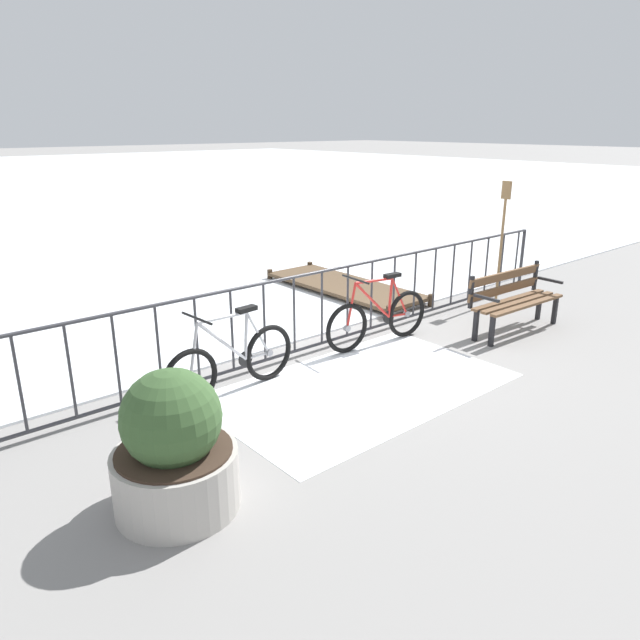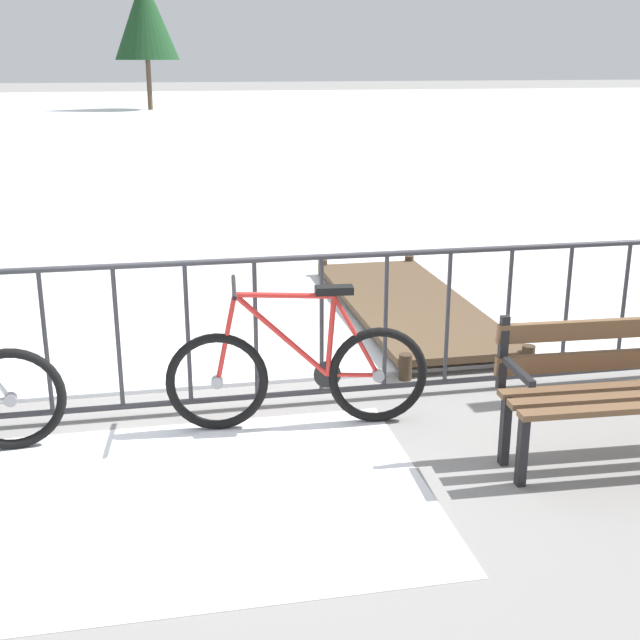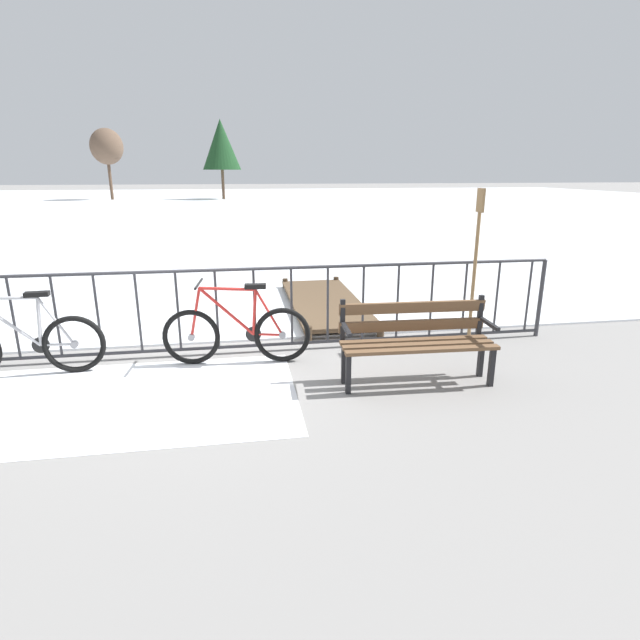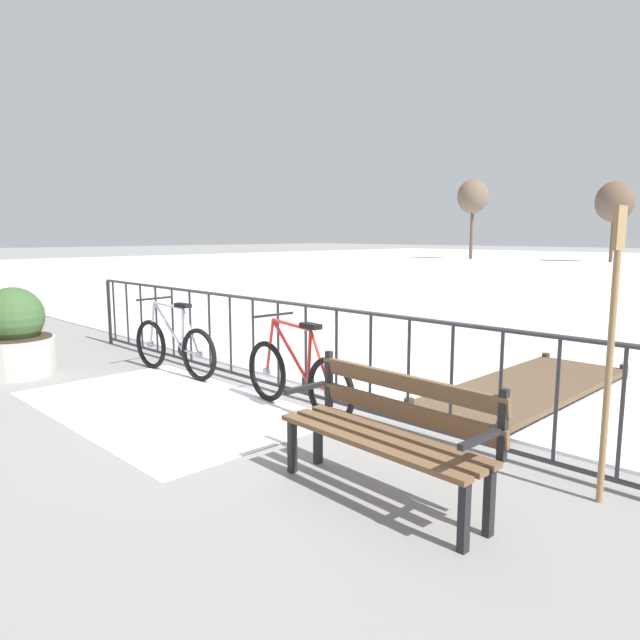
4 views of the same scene
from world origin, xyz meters
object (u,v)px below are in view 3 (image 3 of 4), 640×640
object	(u,v)px
bicycle_second	(22,345)
oar_upright	(476,259)
bicycle_near_railing	(237,333)
park_bench	(416,336)

from	to	relation	value
bicycle_second	oar_upright	world-z (taller)	oar_upright
oar_upright	bicycle_second	bearing A→B (deg)	-178.59
bicycle_near_railing	oar_upright	distance (m)	3.03
bicycle_second	bicycle_near_railing	bearing A→B (deg)	0.80
park_bench	oar_upright	xyz separation A→B (m)	(1.07, 0.94, 0.63)
bicycle_near_railing	park_bench	bearing A→B (deg)	-24.47
bicycle_second	park_bench	xyz separation A→B (m)	(4.17, -0.81, 0.14)
bicycle_near_railing	oar_upright	xyz separation A→B (m)	(2.93, 0.10, 0.77)
park_bench	oar_upright	bearing A→B (deg)	41.34
oar_upright	park_bench	bearing A→B (deg)	-138.66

